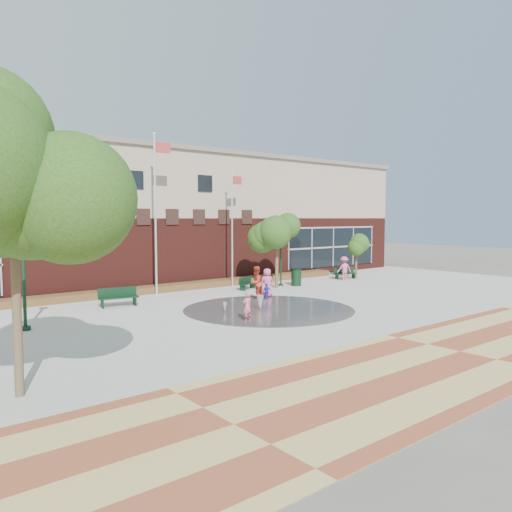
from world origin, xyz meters
TOP-DOWN VIEW (x-y plane):
  - ground at (0.00, 0.00)m, footprint 120.00×120.00m
  - plaza_concrete at (0.00, 4.00)m, footprint 46.00×18.00m
  - paver_band at (0.00, -7.00)m, footprint 46.00×6.00m
  - splash_pad at (0.00, 3.00)m, footprint 8.40×8.40m
  - library_building at (0.00, 17.48)m, footprint 44.40×10.40m
  - flower_bed at (0.00, 11.60)m, footprint 26.00×1.20m
  - flagpole_left at (-2.15, 10.49)m, footprint 1.10×0.18m
  - flagpole_right at (3.57, 10.85)m, footprint 0.94×0.19m
  - lamp_left at (-10.58, 5.63)m, footprint 0.45×0.45m
  - lamp_right at (6.20, 9.05)m, footprint 0.34×0.34m
  - bench_left at (-5.47, 8.33)m, footprint 2.03×0.85m
  - bench_mid at (3.39, 9.06)m, footprint 1.61×1.03m
  - bench_right at (12.32, 8.77)m, footprint 1.75×0.95m
  - trash_can at (6.98, 8.39)m, footprint 0.71×0.71m
  - tree_big_left at (-12.69, -2.18)m, footprint 5.21×5.21m
  - tree_mid at (5.40, 8.55)m, footprint 3.06×3.06m
  - tree_small_right at (13.53, 8.78)m, footprint 1.88×1.88m
  - water_jet_a at (-0.51, 3.04)m, footprint 0.38×0.38m
  - water_jet_b at (-2.12, 3.75)m, footprint 0.21×0.21m
  - child_splash at (-2.58, 1.41)m, footprint 0.50×0.35m
  - adult_red at (1.40, 5.73)m, footprint 1.08×0.94m
  - adult_pink at (2.48, 6.05)m, footprint 0.91×0.71m
  - child_blue at (1.92, 5.42)m, footprint 0.55×0.29m
  - person_bench at (11.72, 8.35)m, footprint 1.27×0.97m

SIDE VIEW (x-z plane):
  - ground at x=0.00m, z-range 0.00..0.00m
  - flower_bed at x=0.00m, z-range -0.20..0.20m
  - water_jet_a at x=-0.51m, z-range -0.37..0.37m
  - water_jet_b at x=-2.12m, z-range -0.23..0.23m
  - plaza_concrete at x=0.00m, z-range 0.00..0.01m
  - paver_band at x=0.00m, z-range 0.00..0.01m
  - splash_pad at x=0.00m, z-range 0.00..0.01m
  - bench_mid at x=3.39m, z-range -0.14..0.65m
  - bench_right at x=12.32m, z-range -0.15..0.70m
  - bench_left at x=-5.47m, z-range -0.18..0.81m
  - child_blue at x=1.92m, z-range 0.00..0.89m
  - trash_can at x=6.98m, z-range 0.01..1.17m
  - child_splash at x=-2.58m, z-range 0.00..1.31m
  - adult_pink at x=2.48m, z-range 0.00..1.65m
  - person_bench at x=11.72m, z-range 0.00..1.74m
  - adult_red at x=1.40m, z-range 0.00..1.87m
  - lamp_right at x=6.20m, z-range 0.39..3.65m
  - tree_small_right at x=13.53m, z-range 0.74..3.94m
  - lamp_left at x=-10.58m, z-range 0.52..4.80m
  - tree_mid at x=5.40m, z-range 1.18..6.34m
  - flagpole_right at x=3.57m, z-range 0.45..8.14m
  - library_building at x=0.00m, z-range 0.04..9.24m
  - flagpole_left at x=-2.15m, z-range 0.53..9.92m
  - tree_big_left at x=-12.69m, z-range 1.79..10.12m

